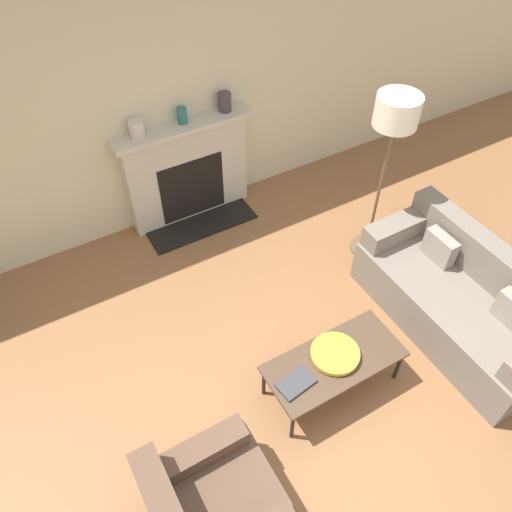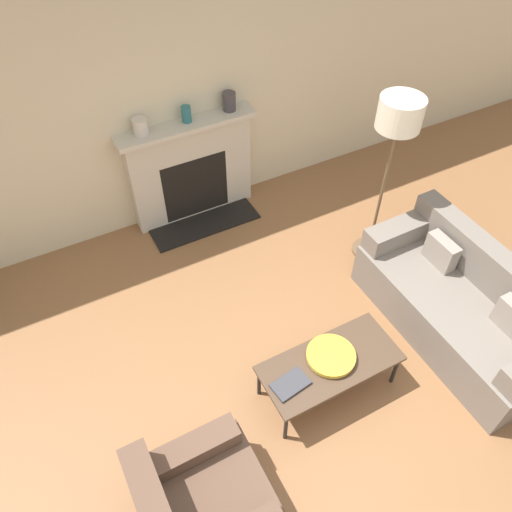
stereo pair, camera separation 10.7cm
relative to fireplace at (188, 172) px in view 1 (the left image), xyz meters
name	(u,v)px [view 1 (the left image)]	position (x,y,z in m)	size (l,w,h in m)	color
ground_plane	(327,428)	(-0.17, -2.94, -0.57)	(18.00, 18.00, 0.00)	brown
wall_back	(156,96)	(-0.17, 0.14, 0.88)	(18.00, 0.06, 2.90)	beige
fireplace	(188,172)	(0.00, 0.00, 0.00)	(1.48, 0.59, 1.17)	beige
couch	(460,300)	(1.46, -2.66, -0.24)	(0.83, 1.89, 0.85)	slate
armchair_near	(213,510)	(-1.26, -3.11, -0.29)	(0.83, 0.83, 0.77)	brown
coffee_table	(334,362)	(0.08, -2.63, -0.20)	(1.14, 0.52, 0.40)	#4C3828
bowl	(335,354)	(0.10, -2.60, -0.14)	(0.40, 0.40, 0.05)	gold
book	(296,383)	(-0.31, -2.65, -0.16)	(0.31, 0.21, 0.02)	#38383D
floor_lamp	(394,127)	(1.39, -1.48, 0.94)	(0.39, 0.39, 1.80)	brown
mantel_vase_left	(137,129)	(-0.46, 0.01, 0.68)	(0.15, 0.15, 0.16)	beige
mantel_vase_center_left	(182,115)	(0.02, 0.01, 0.68)	(0.10, 0.10, 0.16)	#28666B
mantel_vase_center_right	(225,102)	(0.49, 0.01, 0.70)	(0.14, 0.14, 0.19)	#3D383D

